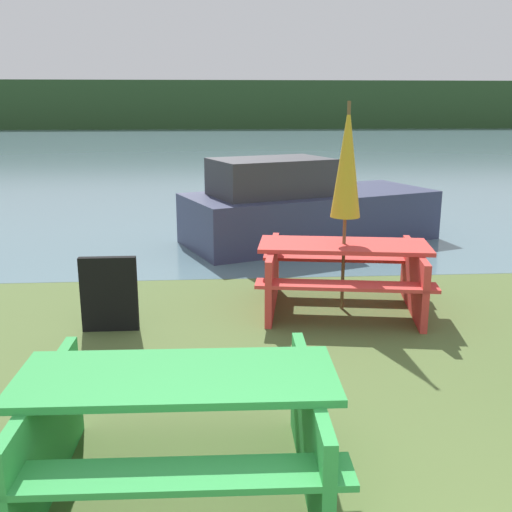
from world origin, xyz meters
name	(u,v)px	position (x,y,z in m)	size (l,w,h in m)	color
water	(225,145)	(0.00, 31.17, 0.00)	(60.00, 50.00, 0.00)	slate
far_treeline	(220,105)	(0.00, 51.17, 2.00)	(80.00, 1.60, 4.00)	#284723
picnic_table_green	(178,419)	(-0.85, 1.90, 0.45)	(1.82, 1.42, 0.73)	green
picnic_table_red	(343,269)	(0.75, 4.96, 0.45)	(2.00, 1.65, 0.73)	red
umbrella_gold	(347,161)	(0.75, 4.96, 1.61)	(0.31, 0.31, 2.21)	brown
boat	(303,210)	(0.81, 8.26, 0.52)	(4.33, 2.97, 1.36)	#333856
signboard	(109,294)	(-1.67, 4.48, 0.38)	(0.55, 0.08, 0.75)	black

